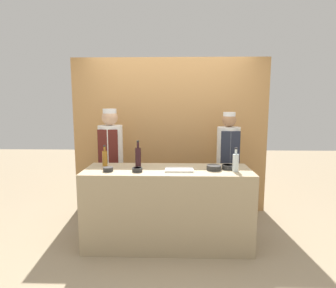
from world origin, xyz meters
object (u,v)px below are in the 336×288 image
bottle_wine (138,156)px  chef_right (228,163)px  sauce_bowl_brown (228,167)px  sauce_bowl_yellow (108,169)px  cutting_board (179,170)px  chef_left (111,160)px  bottle_clear (236,162)px  bottle_amber (105,158)px  sauce_bowl_orange (214,167)px  sauce_bowl_purple (137,169)px

bottle_wine → chef_right: bearing=26.0°
bottle_wine → sauce_bowl_brown: bearing=-6.1°
sauce_bowl_brown → sauce_bowl_yellow: sauce_bowl_brown is taller
cutting_board → chef_left: bearing=141.2°
bottle_clear → chef_left: size_ratio=0.17×
bottle_amber → cutting_board: bearing=-13.4°
sauce_bowl_orange → sauce_bowl_purple: bearing=-173.4°
cutting_board → bottle_clear: bottle_clear is taller
sauce_bowl_purple → sauce_bowl_orange: 0.89m
sauce_bowl_yellow → chef_left: bearing=100.9°
sauce_bowl_purple → cutting_board: size_ratio=0.36×
sauce_bowl_orange → bottle_wine: (-0.90, 0.16, 0.09)m
sauce_bowl_yellow → chef_right: 1.74m
sauce_bowl_brown → chef_right: (0.13, 0.70, -0.10)m
sauce_bowl_brown → sauce_bowl_orange: sauce_bowl_orange is taller
sauce_bowl_orange → chef_left: bearing=151.4°
sauce_bowl_yellow → sauce_bowl_orange: bearing=4.4°
bottle_amber → chef_right: 1.73m
bottle_amber → sauce_bowl_orange: bearing=-8.0°
sauce_bowl_orange → bottle_wine: bearing=169.8°
bottle_wine → bottle_amber: 0.42m
bottle_amber → chef_left: size_ratio=0.16×
sauce_bowl_orange → cutting_board: 0.40m
sauce_bowl_purple → bottle_wine: bottle_wine is taller
sauce_bowl_brown → bottle_clear: bottle_clear is taller
chef_left → cutting_board: bearing=-38.8°
cutting_board → bottle_wine: size_ratio=1.01×
bottle_wine → chef_left: chef_left is taller
sauce_bowl_orange → cutting_board: (-0.40, -0.03, -0.02)m
sauce_bowl_orange → cutting_board: sauce_bowl_orange is taller
sauce_bowl_brown → cutting_board: (-0.57, -0.08, -0.02)m
sauce_bowl_purple → cutting_board: (0.48, 0.07, -0.02)m
cutting_board → bottle_clear: (0.64, -0.02, 0.10)m
sauce_bowl_brown → bottle_amber: bottle_amber is taller
sauce_bowl_brown → bottle_wine: size_ratio=0.42×
sauce_bowl_brown → sauce_bowl_yellow: (-1.39, -0.14, -0.00)m
sauce_bowl_brown → sauce_bowl_purple: 1.06m
sauce_bowl_brown → cutting_board: 0.58m
sauce_bowl_orange → chef_left: chef_left is taller
chef_right → bottle_wine: bearing=-154.0°
sauce_bowl_yellow → bottle_amber: 0.31m
bottle_clear → bottle_amber: bearing=171.2°
sauce_bowl_yellow → sauce_bowl_purple: bearing=-1.3°
bottle_clear → sauce_bowl_purple: bearing=-177.6°
cutting_board → bottle_clear: size_ratio=1.18×
sauce_bowl_brown → chef_right: size_ratio=0.09×
sauce_bowl_brown → sauce_bowl_purple: (-1.05, -0.15, -0.00)m
sauce_bowl_brown → chef_left: chef_left is taller
sauce_bowl_purple → chef_left: size_ratio=0.07×
sauce_bowl_yellow → sauce_bowl_orange: size_ratio=0.69×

